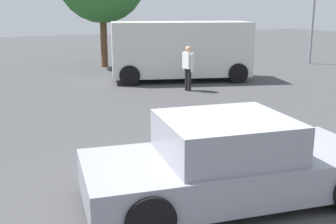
{
  "coord_description": "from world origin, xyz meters",
  "views": [
    {
      "loc": [
        -3.08,
        -4.89,
        2.78
      ],
      "look_at": [
        0.38,
        1.76,
        0.9
      ],
      "focal_mm": 44.23,
      "sensor_mm": 36.0,
      "label": 1
    }
  ],
  "objects": [
    {
      "name": "ground_plane",
      "position": [
        0.0,
        0.0,
        0.0
      ],
      "size": [
        80.0,
        80.0,
        0.0
      ],
      "primitive_type": "plane",
      "color": "#424244"
    },
    {
      "name": "sedan_foreground",
      "position": [
        0.35,
        -0.23,
        0.58
      ],
      "size": [
        4.55,
        2.53,
        1.27
      ],
      "rotation": [
        0.0,
        0.0,
        -0.19
      ],
      "color": "gray",
      "rests_on": "ground_plane"
    },
    {
      "name": "van_white",
      "position": [
        4.91,
        9.39,
        1.23
      ],
      "size": [
        5.7,
        3.66,
        2.28
      ],
      "rotation": [
        0.0,
        0.0,
        -0.33
      ],
      "color": "silver",
      "rests_on": "ground_plane"
    },
    {
      "name": "pedestrian",
      "position": [
        4.07,
        7.34,
        0.91
      ],
      "size": [
        0.26,
        0.57,
        1.55
      ],
      "rotation": [
        0.0,
        0.0,
        3.18
      ],
      "color": "black",
      "rests_on": "ground_plane"
    }
  ]
}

